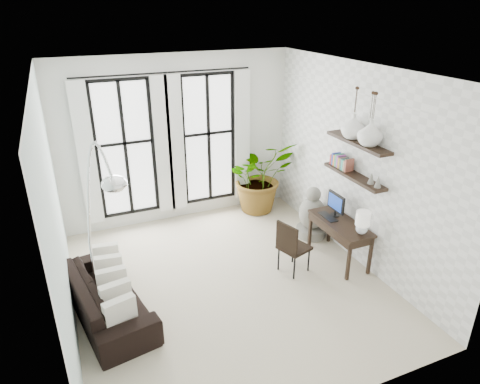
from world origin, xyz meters
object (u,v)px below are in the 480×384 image
desk (342,225)px  arc_lamp (101,199)px  sofa (106,296)px  plant (259,176)px  buddha (312,216)px  desk_chair (291,245)px

desk → arc_lamp: bearing=175.6°
sofa → desk: bearing=-102.5°
plant → buddha: 1.49m
sofa → arc_lamp: 1.41m
sofa → buddha: (3.78, 0.77, 0.11)m
sofa → arc_lamp: bearing=-55.1°
sofa → desk_chair: desk_chair is taller
buddha → desk_chair: bearing=-136.6°
plant → arc_lamp: 3.96m
plant → desk: size_ratio=1.25×
plant → buddha: size_ratio=1.54×
desk_chair → buddha: (0.95, 0.90, -0.10)m
desk → desk_chair: 0.94m
arc_lamp → desk_chair: bearing=-5.0°
sofa → arc_lamp: arc_lamp is taller
arc_lamp → buddha: (3.66, 0.66, -1.29)m
plant → desk: (0.39, -2.33, -0.07)m
plant → arc_lamp: size_ratio=0.61×
sofa → arc_lamp: (0.11, 0.11, 1.40)m
plant → desk_chair: size_ratio=1.67×
plant → desk_chair: bearing=-103.1°
sofa → desk: (3.75, -0.17, 0.38)m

